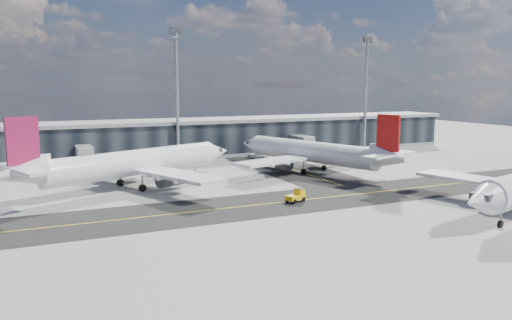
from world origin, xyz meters
The scene contains 8 objects.
ground centered at (0.00, 0.00, 0.00)m, with size 300.00×300.00×0.00m, color gray.
taxiway_lanes centered at (3.91, 10.74, 0.01)m, with size 180.00×63.00×0.03m.
terminal_concourse centered at (0.04, 54.93, 4.09)m, with size 152.00×19.80×8.80m.
floodlight_masts centered at (0.00, 48.00, 15.61)m, with size 102.50×0.70×28.90m.
airliner_af centered at (-14.63, 22.82, 4.16)m, with size 40.66×35.13×12.59m.
airliner_redtail centered at (20.08, 23.79, 3.96)m, with size 34.07×39.48×11.98m.
baggage_tug centered at (5.30, 3.39, 0.95)m, with size 3.33×2.42×1.89m.
service_van centered at (18.15, 44.00, 0.80)m, with size 2.65×5.75×1.60m, color white.
Camera 1 is at (-29.24, -58.83, 16.90)m, focal length 35.00 mm.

